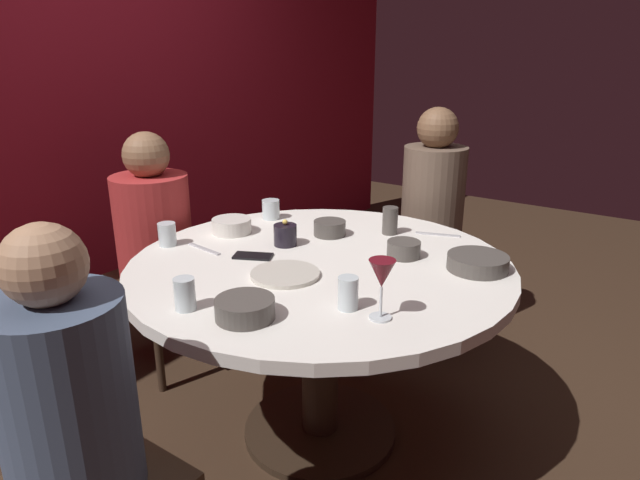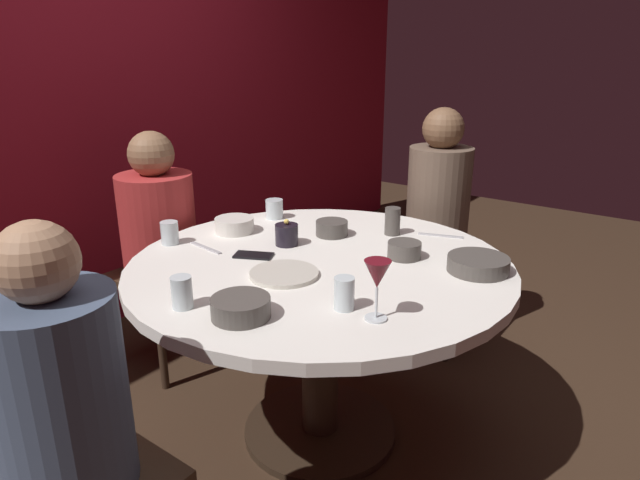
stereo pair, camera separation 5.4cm
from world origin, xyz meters
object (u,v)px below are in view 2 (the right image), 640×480
at_px(candle_holder, 287,235).
at_px(cup_by_left_diner, 344,293).
at_px(wine_glass, 377,277).
at_px(cup_near_candle, 170,233).
at_px(cup_center_front, 182,292).
at_px(seated_diner_back, 158,225).
at_px(cup_far_edge, 274,209).
at_px(bowl_small_white, 404,250).
at_px(seated_diner_right, 438,203).
at_px(dinner_plate, 284,274).
at_px(cell_phone, 254,255).
at_px(seated_diner_left, 61,403).
at_px(bowl_serving_large, 332,228).
at_px(dining_table, 320,298).
at_px(bowl_rice_portion, 234,225).
at_px(cup_by_right_diner, 392,221).
at_px(bowl_salad_center, 241,308).
at_px(bowl_sauce_side, 478,264).

distance_m(candle_holder, cup_by_left_diner, 0.60).
relative_size(wine_glass, cup_near_candle, 1.98).
bearing_deg(cup_center_front, seated_diner_back, 56.45).
bearing_deg(cup_far_edge, cup_center_front, -155.68).
xyz_separation_m(wine_glass, bowl_small_white, (0.48, 0.17, -0.10)).
height_order(seated_diner_right, dinner_plate, seated_diner_right).
relative_size(seated_diner_back, cell_phone, 8.01).
bearing_deg(candle_holder, dinner_plate, -141.84).
bearing_deg(seated_diner_right, cup_center_front, -3.74).
distance_m(seated_diner_left, cup_center_front, 0.46).
bearing_deg(seated_diner_right, bowl_serving_large, -10.89).
relative_size(wine_glass, cup_by_left_diner, 1.79).
relative_size(bowl_serving_large, bowl_small_white, 1.07).
height_order(candle_holder, cell_phone, candle_holder).
relative_size(dining_table, bowl_rice_portion, 8.51).
bearing_deg(bowl_small_white, dining_table, 133.28).
bearing_deg(bowl_serving_large, bowl_small_white, -98.32).
xyz_separation_m(candle_holder, cell_phone, (-0.17, 0.02, -0.04)).
distance_m(dining_table, dinner_plate, 0.24).
xyz_separation_m(cell_phone, bowl_serving_large, (0.37, -0.09, 0.03)).
bearing_deg(cup_near_candle, bowl_small_white, -63.15).
relative_size(candle_holder, wine_glass, 0.59).
xyz_separation_m(dinner_plate, bowl_small_white, (0.39, -0.24, 0.02)).
bearing_deg(cup_by_right_diner, cup_near_candle, 134.13).
bearing_deg(seated_diner_right, bowl_rice_portion, -27.99).
height_order(bowl_small_white, cup_far_edge, cup_far_edge).
relative_size(seated_diner_back, cup_near_candle, 12.61).
distance_m(bowl_salad_center, cup_by_left_diner, 0.30).
xyz_separation_m(cell_phone, bowl_small_white, (0.32, -0.45, 0.03)).
height_order(dining_table, cell_phone, cell_phone).
xyz_separation_m(seated_diner_left, cup_center_front, (0.44, 0.10, 0.09)).
distance_m(cup_center_front, cup_far_edge, 0.93).
relative_size(candle_holder, cup_near_candle, 1.16).
xyz_separation_m(bowl_serving_large, cup_far_edge, (0.04, 0.35, 0.01)).
distance_m(cup_by_right_diner, cup_center_front, 0.97).
height_order(bowl_small_white, bowl_rice_portion, same).
bearing_deg(bowl_rice_portion, dinner_plate, -116.99).
xyz_separation_m(bowl_sauce_side, bowl_rice_portion, (-0.18, 0.97, 0.00)).
bearing_deg(bowl_serving_large, cup_by_right_diner, -50.69).
height_order(seated_diner_back, dinner_plate, seated_diner_back).
bearing_deg(seated_diner_left, dining_table, 0.00).
distance_m(seated_diner_right, bowl_sauce_side, 0.88).
xyz_separation_m(cup_by_right_diner, cup_far_edge, (-0.11, 0.54, -0.01)).
bearing_deg(cup_near_candle, cup_far_edge, -11.05).
xyz_separation_m(wine_glass, bowl_salad_center, (-0.22, 0.31, -0.10)).
distance_m(wine_glass, bowl_rice_portion, 0.94).
bearing_deg(cup_far_edge, seated_diner_back, 125.37).
relative_size(dinner_plate, bowl_sauce_side, 1.12).
bearing_deg(cup_center_front, bowl_serving_large, 2.66).
distance_m(seated_diner_right, wine_glass, 1.31).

